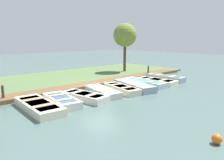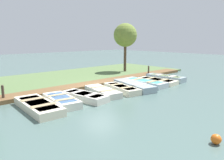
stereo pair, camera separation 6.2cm
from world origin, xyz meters
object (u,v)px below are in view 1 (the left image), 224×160
object	(u,v)px
rowboat_4	(122,89)
mooring_post_near	(3,93)
rowboat_3	(103,91)
rowboat_2	(85,96)
rowboat_6	(144,83)
rowboat_5	(134,85)
rowboat_8	(165,78)
rowboat_0	(38,106)
mooring_post_far	(148,71)
park_tree_left	(125,35)
buoy	(217,139)
rowboat_1	(62,101)
rowboat_7	(157,81)

from	to	relation	value
rowboat_4	mooring_post_near	xyz separation A→B (m)	(-2.62, -6.35, 0.28)
mooring_post_near	rowboat_3	bearing A→B (deg)	64.76
rowboat_2	rowboat_6	size ratio (longest dim) A/B	0.88
rowboat_2	rowboat_4	size ratio (longest dim) A/B	0.97
rowboat_6	rowboat_3	bearing A→B (deg)	-91.47
rowboat_5	rowboat_8	size ratio (longest dim) A/B	1.16
rowboat_0	mooring_post_near	bearing A→B (deg)	-159.78
rowboat_8	mooring_post_far	world-z (taller)	mooring_post_far
rowboat_4	park_tree_left	distance (m)	8.78
rowboat_0	rowboat_6	distance (m)	8.13
rowboat_4	rowboat_3	bearing A→B (deg)	-90.36
rowboat_3	rowboat_6	distance (m)	3.94
rowboat_5	mooring_post_near	bearing A→B (deg)	-95.45
rowboat_3	buoy	bearing A→B (deg)	-0.05
mooring_post_near	park_tree_left	xyz separation A→B (m)	(-2.83, 12.29, 3.20)
mooring_post_near	rowboat_0	bearing A→B (deg)	17.20
rowboat_1	rowboat_7	bearing A→B (deg)	98.21
park_tree_left	rowboat_3	bearing A→B (deg)	-54.67
rowboat_8	rowboat_5	bearing A→B (deg)	-89.24
rowboat_5	mooring_post_far	bearing A→B (deg)	131.18
buoy	rowboat_7	bearing A→B (deg)	136.86
rowboat_4	rowboat_8	size ratio (longest dim) A/B	0.95
rowboat_0	mooring_post_near	distance (m)	2.69
rowboat_7	park_tree_left	world-z (taller)	park_tree_left
mooring_post_near	buoy	bearing A→B (deg)	19.85
rowboat_0	mooring_post_far	distance (m)	11.95
rowboat_7	rowboat_1	bearing A→B (deg)	-93.35
rowboat_7	rowboat_4	bearing A→B (deg)	-91.57
rowboat_8	rowboat_2	bearing A→B (deg)	-90.95
rowboat_5	rowboat_4	bearing A→B (deg)	-74.70
park_tree_left	rowboat_6	bearing A→B (deg)	-32.63
rowboat_0	rowboat_1	bearing A→B (deg)	95.89
rowboat_8	buoy	bearing A→B (deg)	-50.73
rowboat_1	rowboat_8	bearing A→B (deg)	99.37
rowboat_3	buoy	world-z (taller)	rowboat_3
rowboat_0	mooring_post_far	xyz separation A→B (m)	(-2.55, 11.67, 0.28)
rowboat_6	buoy	distance (m)	9.10
buoy	rowboat_5	bearing A→B (deg)	150.50
rowboat_2	park_tree_left	size ratio (longest dim) A/B	0.62
rowboat_0	rowboat_4	world-z (taller)	rowboat_0
rowboat_0	park_tree_left	xyz separation A→B (m)	(-5.38, 11.50, 3.47)
rowboat_4	buoy	bearing A→B (deg)	-10.67
rowboat_6	rowboat_8	size ratio (longest dim) A/B	1.05
rowboat_2	rowboat_4	xyz separation A→B (m)	(0.03, 2.88, 0.00)
rowboat_1	rowboat_8	xyz separation A→B (m)	(-0.17, 9.67, 0.01)
rowboat_1	buoy	size ratio (longest dim) A/B	8.83
rowboat_7	mooring_post_near	xyz separation A→B (m)	(-2.51, -10.30, 0.31)
rowboat_3	rowboat_8	size ratio (longest dim) A/B	0.96
rowboat_2	rowboat_5	world-z (taller)	rowboat_5
rowboat_8	mooring_post_far	xyz separation A→B (m)	(-2.32, 0.72, 0.26)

